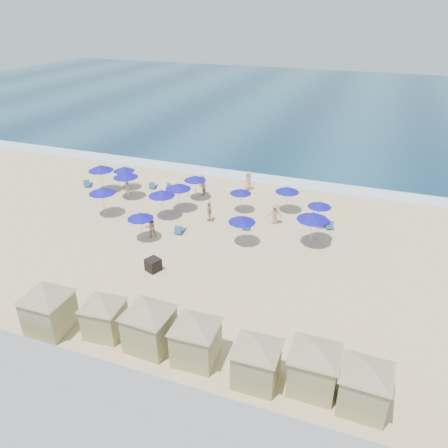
{
  "coord_description": "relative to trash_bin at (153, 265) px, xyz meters",
  "views": [
    {
      "loc": [
        11.92,
        -24.03,
        15.92
      ],
      "look_at": [
        1.83,
        3.0,
        1.09
      ],
      "focal_mm": 35.0,
      "sensor_mm": 36.0,
      "label": 1
    }
  ],
  "objects": [
    {
      "name": "cabana_2",
      "position": [
        3.3,
        -6.3,
        1.24
      ],
      "size": [
        4.62,
        4.62,
        2.9
      ],
      "color": "tan",
      "rests_on": "ground"
    },
    {
      "name": "surf_line",
      "position": [
        0.94,
        18.42,
        -0.39
      ],
      "size": [
        160.0,
        2.5,
        0.08
      ],
      "primitive_type": "cube",
      "color": "white",
      "rests_on": "ground"
    },
    {
      "name": "beachgoer_1",
      "position": [
        -1.92,
        12.76,
        0.49
      ],
      "size": [
        0.75,
        0.93,
        1.84
      ],
      "primitive_type": "imported",
      "rotation": [
        0.0,
        0.0,
        4.77
      ],
      "color": "tan",
      "rests_on": "ground"
    },
    {
      "name": "umbrella_12",
      "position": [
        -7.95,
        9.74,
        1.79
      ],
      "size": [
        2.25,
        2.25,
        2.56
      ],
      "color": "#A5A8AD",
      "rests_on": "ground"
    },
    {
      "name": "umbrella_9",
      "position": [
        6.11,
        11.94,
        1.57
      ],
      "size": [
        2.03,
        2.03,
        2.31
      ],
      "color": "#A5A8AD",
      "rests_on": "ground"
    },
    {
      "name": "ocean",
      "position": [
        0.94,
        57.92,
        -0.4
      ],
      "size": [
        160.0,
        80.0,
        0.06
      ],
      "primitive_type": "cube",
      "color": "#0D2E4A",
      "rests_on": "ground"
    },
    {
      "name": "umbrella_4",
      "position": [
        -2.12,
        11.7,
        1.56
      ],
      "size": [
        2.01,
        2.01,
        2.29
      ],
      "color": "#A5A8AD",
      "rests_on": "ground"
    },
    {
      "name": "ground",
      "position": [
        0.94,
        2.92,
        -0.43
      ],
      "size": [
        160.0,
        160.0,
        0.0
      ],
      "primitive_type": "plane",
      "color": "beige",
      "rests_on": "ground"
    },
    {
      "name": "cabana_5",
      "position": [
        11.58,
        -6.11,
        1.19
      ],
      "size": [
        4.49,
        4.49,
        2.82
      ],
      "color": "tan",
      "rests_on": "ground"
    },
    {
      "name": "umbrella_5",
      "position": [
        -2.46,
        9.03,
        1.75
      ],
      "size": [
        2.2,
        2.2,
        2.51
      ],
      "color": "#A5A8AD",
      "rests_on": "ground"
    },
    {
      "name": "beachgoer_2",
      "position": [
        0.7,
        8.05,
        0.4
      ],
      "size": [
        0.73,
        1.05,
        1.65
      ],
      "primitive_type": "imported",
      "rotation": [
        0.0,
        0.0,
        5.08
      ],
      "color": "tan",
      "rests_on": "ground"
    },
    {
      "name": "beachgoer_4",
      "position": [
        1.62,
        15.46,
        0.46
      ],
      "size": [
        1.0,
        1.01,
        1.77
      ],
      "primitive_type": "imported",
      "rotation": [
        0.0,
        0.0,
        2.33
      ],
      "color": "tan",
      "rests_on": "ground"
    },
    {
      "name": "beach_chair_1",
      "position": [
        -6.94,
        12.61,
        -0.19
      ],
      "size": [
        0.76,
        1.3,
        0.67
      ],
      "color": "#245884",
      "rests_on": "ground"
    },
    {
      "name": "beach_chair_4",
      "position": [
        3.92,
        7.88,
        -0.18
      ],
      "size": [
        0.67,
        1.32,
        0.7
      ],
      "color": "#245884",
      "rests_on": "ground"
    },
    {
      "name": "umbrella_0",
      "position": [
        -9.25,
        11.55,
        1.55
      ],
      "size": [
        2.0,
        2.0,
        2.28
      ],
      "color": "#A5A8AD",
      "rests_on": "ground"
    },
    {
      "name": "beach_chair_0",
      "position": [
        -13.04,
        10.84,
        -0.17
      ],
      "size": [
        1.06,
        1.45,
        0.73
      ],
      "color": "#245884",
      "rests_on": "ground"
    },
    {
      "name": "cabana_4",
      "position": [
        9.05,
        -6.63,
        1.1
      ],
      "size": [
        4.26,
        4.26,
        2.67
      ],
      "color": "tan",
      "rests_on": "ground"
    },
    {
      "name": "umbrella_8",
      "position": [
        4.33,
        5.4,
        1.57
      ],
      "size": [
        2.02,
        2.02,
        2.3
      ],
      "color": "#A5A8AD",
      "rests_on": "ground"
    },
    {
      "name": "cabana_3",
      "position": [
        5.87,
        -6.32,
        1.16
      ],
      "size": [
        4.41,
        4.41,
        2.77
      ],
      "color": "tan",
      "rests_on": "ground"
    },
    {
      "name": "umbrella_2",
      "position": [
        -10.87,
        10.26,
        1.88
      ],
      "size": [
        2.33,
        2.33,
        2.66
      ],
      "color": "#A5A8AD",
      "rests_on": "ground"
    },
    {
      "name": "beach_chair_3",
      "position": [
        -0.67,
        5.37,
        -0.18
      ],
      "size": [
        0.65,
        1.31,
        0.7
      ],
      "color": "#245884",
      "rests_on": "ground"
    },
    {
      "name": "umbrella_3",
      "position": [
        -3.08,
        7.28,
        1.75
      ],
      "size": [
        2.2,
        2.2,
        2.5
      ],
      "color": "#A5A8AD",
      "rests_on": "ground"
    },
    {
      "name": "cabana_1",
      "position": [
        0.6,
        -6.28,
        1.03
      ],
      "size": [
        4.03,
        4.03,
        2.54
      ],
      "color": "tan",
      "rests_on": "ground"
    },
    {
      "name": "umbrella_10",
      "position": [
        9.07,
        10.22,
        1.43
      ],
      "size": [
        1.88,
        1.88,
        2.14
      ],
      "color": "#A5A8AD",
      "rests_on": "ground"
    },
    {
      "name": "beach_chair_5",
      "position": [
        9.96,
        10.22,
        -0.18
      ],
      "size": [
        0.9,
        1.4,
        0.71
      ],
      "color": "#245884",
      "rests_on": "ground"
    },
    {
      "name": "cabana_0",
      "position": [
        -2.35,
        -7.03,
        1.23
      ],
      "size": [
        4.62,
        4.62,
        2.9
      ],
      "color": "tan",
      "rests_on": "ground"
    },
    {
      "name": "trash_bin",
      "position": [
        0.0,
        0.0,
        0.0
      ],
      "size": [
        1.12,
        1.12,
        0.85
      ],
      "primitive_type": "cube",
      "rotation": [
        0.0,
        0.0,
        -0.4
      ],
      "color": "black",
      "rests_on": "ground"
    },
    {
      "name": "umbrella_6",
      "position": [
        -2.8,
        3.42,
        1.52
      ],
      "size": [
        1.97,
        1.97,
        2.24
      ],
      "color": "#A5A8AD",
      "rests_on": "ground"
    },
    {
      "name": "umbrella_13",
      "position": [
        9.38,
        7.82,
        1.39
      ],
      "size": [
        1.84,
        1.84,
        2.09
      ],
      "color": "#A5A8AD",
      "rests_on": "ground"
    },
    {
      "name": "seawall",
      "position": [
        0.94,
        -10.57,
        0.22
      ],
      "size": [
        160.0,
        6.1,
        1.22
      ],
      "color": "gray",
      "rests_on": "ground"
    },
    {
      "name": "beach_chair_2",
      "position": [
        -5.24,
        13.04,
        -0.2
      ],
      "size": [
        0.94,
        1.28,
        0.65
      ],
      "color": "#245884",
      "rests_on": "ground"
    },
    {
      "name": "umbrella_1",
      "position": [
        -7.81,
        6.01,
        1.77
      ],
      "size": [
        2.23,
        2.23,
        2.54
      ],
      "color": "#A5A8AD",
      "rests_on": "ground"
    },
    {
      "name": "beachgoer_5",
      "position": [
        -2.42,
        4.06,
        0.44
      ],
      "size": [
        1.02,
        1.06,
        1.73
      ],
      "primitive_type": "imported",
      "rotation": [
        0.0,
        0.0,
        4.1
      ],
      "color": "tan",
      "rests_on": "ground"
    },
    {
      "name": "cabana_6",
      "position": [
        13.81,
        -6.41,
        1.14
      ],
      "size": [
        4.36,
        4.36,
        2.73
      ],
      "color": "tan",
      "rests_on": "ground"
    },
    {
      "name": "umbrella_11",
      "position": [
        9.08,
        6.99,
        1.89
      ],
      "size": [
        2.34,
        2.34,
        2.67
      ],
      "color": "#A5A8AD",
      "rests_on": "ground"
    },
    {
      "name": "beachgoer_0",
      "position": [
        -7.84,
        9.65,
        0.5
      ],
      "size": [
        0.8,
        0.76,
        1.84
      ],
      "primitive_type": "imported",
      "rotation": [
        0.0,
        0.0,
        5.62
      ],
      "color": "tan",
      "rests_on": "ground"
    },
    {
      "name": "beachgoer_3",
      "position": [
        5.77,
        9.36,
        0.46
      ],
      "size": [
        1.29,
        0.97,
        1.77
      ],
      "primitive_type": "imported",
      "rotation": [
        0.0,
        0.0,
        3.44
      ],
      "color": "tan",
      "rests_on": "ground"
    },
    {
      "name": "umbrella_7",
      "position": [
        2.47,
        10.65,
        1.4
      ],
      "size": [
        1.85,
        1.85,
        2.1
      ],
      "color": "#A5A8AD",
      "rests_on": "ground"
    }
  ]
}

